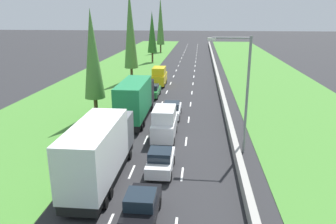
# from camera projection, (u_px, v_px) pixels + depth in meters

# --- Properties ---
(ground_plane) EXTENTS (300.00, 300.00, 0.00)m
(ground_plane) POSITION_uv_depth(u_px,v_px,m) (185.00, 73.00, 59.74)
(ground_plane) COLOR #28282B
(ground_plane) RESTS_ON ground
(grass_verge_left) EXTENTS (14.00, 140.00, 0.04)m
(grass_verge_left) POSITION_uv_depth(u_px,v_px,m) (117.00, 72.00, 60.91)
(grass_verge_left) COLOR #478433
(grass_verge_left) RESTS_ON ground
(grass_verge_right) EXTENTS (14.00, 140.00, 0.04)m
(grass_verge_right) POSITION_uv_depth(u_px,v_px,m) (265.00, 75.00, 58.39)
(grass_verge_right) COLOR #478433
(grass_verge_right) RESTS_ON ground
(median_barrier) EXTENTS (0.44, 120.00, 0.85)m
(median_barrier) POSITION_uv_depth(u_px,v_px,m) (216.00, 72.00, 59.08)
(median_barrier) COLOR #9E9B93
(median_barrier) RESTS_ON ground
(lane_markings) EXTENTS (3.64, 116.00, 0.01)m
(lane_markings) POSITION_uv_depth(u_px,v_px,m) (185.00, 73.00, 59.73)
(lane_markings) COLOR white
(lane_markings) RESTS_ON ground
(black_hatchback_centre_lane) EXTENTS (1.74, 3.90, 1.72)m
(black_hatchback_centre_lane) POSITION_uv_depth(u_px,v_px,m) (142.00, 206.00, 17.19)
(black_hatchback_centre_lane) COLOR black
(black_hatchback_centre_lane) RESTS_ON ground
(white_hatchback_centre_lane) EXTENTS (1.74, 3.90, 1.72)m
(white_hatchback_centre_lane) POSITION_uv_depth(u_px,v_px,m) (161.00, 161.00, 22.51)
(white_hatchback_centre_lane) COLOR white
(white_hatchback_centre_lane) RESTS_ON ground
(white_van_centre_lane) EXTENTS (1.96, 4.90, 2.82)m
(white_van_centre_lane) POSITION_uv_depth(u_px,v_px,m) (165.00, 123.00, 28.45)
(white_van_centre_lane) COLOR white
(white_van_centre_lane) RESTS_ON ground
(white_sedan_centre_lane) EXTENTS (1.82, 4.50, 1.64)m
(white_sedan_centre_lane) POSITION_uv_depth(u_px,v_px,m) (172.00, 110.00, 34.45)
(white_sedan_centre_lane) COLOR white
(white_sedan_centre_lane) RESTS_ON ground
(white_box_truck_left_lane) EXTENTS (2.46, 9.40, 4.18)m
(white_box_truck_left_lane) POSITION_uv_depth(u_px,v_px,m) (100.00, 150.00, 20.88)
(white_box_truck_left_lane) COLOR black
(white_box_truck_left_lane) RESTS_ON ground
(green_box_truck_left_lane) EXTENTS (2.46, 9.40, 4.18)m
(green_box_truck_left_lane) POSITION_uv_depth(u_px,v_px,m) (136.00, 100.00, 33.10)
(green_box_truck_left_lane) COLOR black
(green_box_truck_left_lane) RESTS_ON ground
(green_sedan_left_lane) EXTENTS (1.82, 4.50, 1.64)m
(green_sedan_left_lane) POSITION_uv_depth(u_px,v_px,m) (152.00, 91.00, 42.90)
(green_sedan_left_lane) COLOR #237A33
(green_sedan_left_lane) RESTS_ON ground
(yellow_van_left_lane) EXTENTS (1.96, 4.90, 2.82)m
(yellow_van_left_lane) POSITION_uv_depth(u_px,v_px,m) (159.00, 76.00, 49.41)
(yellow_van_left_lane) COLOR yellow
(yellow_van_left_lane) RESTS_ON ground
(poplar_tree_second) EXTENTS (2.08, 2.08, 11.10)m
(poplar_tree_second) POSITION_uv_depth(u_px,v_px,m) (93.00, 55.00, 32.53)
(poplar_tree_second) COLOR #4C3823
(poplar_tree_second) RESTS_ON ground
(poplar_tree_third) EXTENTS (2.15, 2.15, 14.07)m
(poplar_tree_third) POSITION_uv_depth(u_px,v_px,m) (130.00, 30.00, 50.48)
(poplar_tree_third) COLOR #4C3823
(poplar_tree_third) RESTS_ON ground
(poplar_tree_fourth) EXTENTS (2.07, 2.07, 10.97)m
(poplar_tree_fourth) POSITION_uv_depth(u_px,v_px,m) (152.00, 32.00, 71.22)
(poplar_tree_fourth) COLOR #4C3823
(poplar_tree_fourth) RESTS_ON ground
(poplar_tree_fifth) EXTENTS (2.17, 2.17, 14.65)m
(poplar_tree_fifth) POSITION_uv_depth(u_px,v_px,m) (160.00, 21.00, 88.97)
(poplar_tree_fifth) COLOR #4C3823
(poplar_tree_fifth) RESTS_ON ground
(street_light_mast) EXTENTS (3.20, 0.28, 9.00)m
(street_light_mast) POSITION_uv_depth(u_px,v_px,m) (243.00, 87.00, 24.53)
(street_light_mast) COLOR gray
(street_light_mast) RESTS_ON ground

